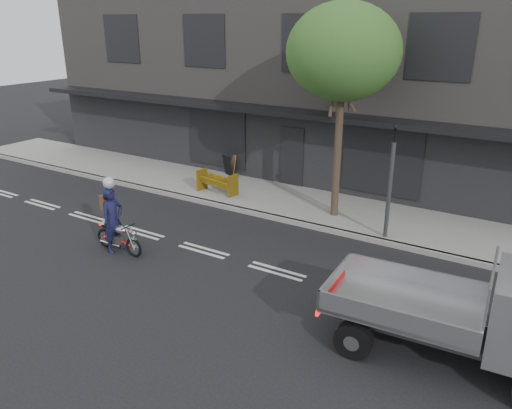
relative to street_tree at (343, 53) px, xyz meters
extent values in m
plane|color=black|center=(-2.20, -4.20, -5.28)|extent=(80.00, 80.00, 0.00)
cube|color=gray|center=(-2.20, 0.50, -5.20)|extent=(32.00, 3.20, 0.15)
cube|color=gray|center=(-2.20, -1.10, -5.20)|extent=(32.00, 0.20, 0.15)
cube|color=slate|center=(-2.20, 7.10, -1.28)|extent=(26.00, 10.00, 8.00)
cylinder|color=#382B21|center=(0.00, 0.00, -3.28)|extent=(0.24, 0.24, 4.00)
ellipsoid|color=#38541F|center=(0.00, 0.00, 0.02)|extent=(3.40, 3.40, 2.89)
cylinder|color=#2D2D30|center=(2.00, -0.85, -3.78)|extent=(0.12, 0.12, 3.00)
imported|color=black|center=(2.00, -0.85, -2.03)|extent=(0.08, 0.10, 0.50)
torus|color=black|center=(-4.78, -5.48, -5.01)|extent=(0.57, 0.10, 0.57)
torus|color=black|center=(-3.61, -5.51, -5.01)|extent=(0.57, 0.10, 0.57)
cube|color=#2D2D30|center=(-4.24, -5.49, -4.92)|extent=(0.30, 0.21, 0.24)
ellipsoid|color=#B7B8BC|center=(-4.10, -5.50, -4.57)|extent=(0.47, 0.28, 0.23)
cube|color=black|center=(-4.51, -5.48, -4.59)|extent=(0.46, 0.21, 0.07)
cylinder|color=black|center=(-3.76, -5.51, -4.41)|extent=(0.05, 0.51, 0.03)
imported|color=#141538|center=(-4.34, -5.49, -4.34)|extent=(0.47, 0.70, 1.88)
cylinder|color=black|center=(3.18, -6.48, -4.91)|extent=(0.76, 0.32, 0.74)
cylinder|color=black|center=(3.08, -4.82, -4.91)|extent=(0.76, 0.32, 0.74)
cube|color=#2D2D30|center=(4.69, -5.56, -4.74)|extent=(4.55, 1.23, 0.14)
cube|color=#A4A4A8|center=(3.86, -5.61, -4.38)|extent=(3.04, 2.07, 0.10)
camera|label=1|loc=(5.83, -14.40, 0.92)|focal=35.00mm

